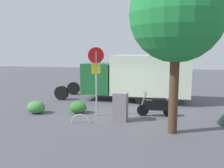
% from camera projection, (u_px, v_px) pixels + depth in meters
% --- Properties ---
extents(ground_plane, '(60.00, 60.00, 0.00)m').
position_uv_depth(ground_plane, '(133.00, 115.00, 11.43)').
color(ground_plane, '#4E4D54').
extents(box_truck_near, '(8.46, 2.41, 2.88)m').
position_uv_depth(box_truck_near, '(135.00, 76.00, 14.59)').
color(box_truck_near, black).
rests_on(box_truck_near, ground).
extents(motorcycle, '(1.81, 0.55, 1.20)m').
position_uv_depth(motorcycle, '(157.00, 106.00, 11.22)').
color(motorcycle, black).
rests_on(motorcycle, ground).
extents(stop_sign, '(0.71, 0.33, 3.33)m').
position_uv_depth(stop_sign, '(96.00, 71.00, 11.02)').
color(stop_sign, '#9E9EA3').
rests_on(stop_sign, ground).
extents(street_tree, '(3.48, 3.48, 6.21)m').
position_uv_depth(street_tree, '(177.00, 15.00, 8.41)').
color(street_tree, '#47301E').
rests_on(street_tree, ground).
extents(utility_cabinet, '(0.65, 0.48, 1.29)m').
position_uv_depth(utility_cabinet, '(120.00, 107.00, 10.47)').
color(utility_cabinet, slate).
rests_on(utility_cabinet, ground).
extents(bike_rack_hoop, '(0.85, 0.16, 0.85)m').
position_uv_depth(bike_rack_hoop, '(80.00, 123.00, 10.20)').
color(bike_rack_hoop, '#B7B7BC').
rests_on(bike_rack_hoop, ground).
extents(shrub_near_sign, '(0.89, 0.73, 0.60)m').
position_uv_depth(shrub_near_sign, '(78.00, 107.00, 11.82)').
color(shrub_near_sign, '#30752B').
rests_on(shrub_near_sign, ground).
extents(shrub_by_tree, '(0.93, 0.76, 0.64)m').
position_uv_depth(shrub_by_tree, '(36.00, 107.00, 11.78)').
color(shrub_by_tree, '#428B41').
rests_on(shrub_by_tree, ground).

